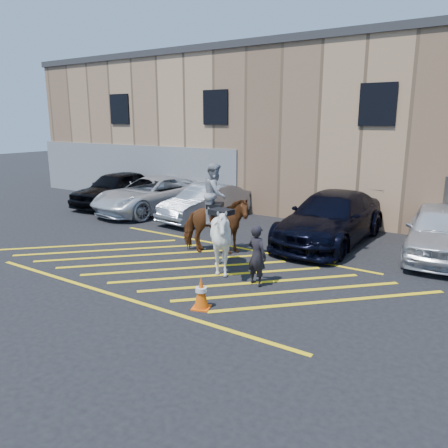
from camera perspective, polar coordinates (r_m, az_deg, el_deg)
The scene contains 12 objects.
ground at distance 12.62m, azimuth -3.95°, elevation -5.40°, with size 90.00×90.00×0.00m, color black.
car_black_suv at distance 21.80m, azimuth -13.88°, elevation 4.53°, with size 1.96×4.87×1.66m, color black.
car_white_pickup at distance 19.87m, azimuth -9.27°, elevation 3.79°, with size 2.62×5.69×1.58m, color silver.
car_silver_sedan at distance 18.09m, azimuth -2.47°, elevation 2.79°, with size 1.53×4.39×1.45m, color gray.
car_blue_suv at distance 15.16m, azimuth 13.82°, elevation 0.76°, with size 2.35×5.78×1.68m, color black.
car_white_suv at distance 14.64m, azimuth 26.43°, elevation -0.87°, with size 1.90×4.72×1.61m, color silver.
handler at distance 10.95m, azimuth 4.32°, elevation -4.12°, with size 0.56×0.37×1.55m, color black.
warehouse at distance 22.67m, azimuth 14.95°, elevation 11.97°, with size 32.42×10.20×7.30m.
hatching_zone at distance 12.39m, azimuth -4.80°, elevation -5.74°, with size 12.60×5.12×0.01m.
mounted_bay at distance 13.39m, azimuth -1.17°, elevation 0.79°, with size 2.34×1.73×2.82m.
saddled_white at distance 11.69m, azimuth -0.35°, elevation -1.96°, with size 1.72×1.89×1.91m.
traffic_cone at distance 9.73m, azimuth -3.00°, elevation -8.96°, with size 0.48×0.48×0.73m.
Camera 1 is at (7.28, -9.47, 4.08)m, focal length 35.00 mm.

